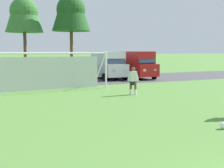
{
  "coord_description": "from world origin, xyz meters",
  "views": [
    {
      "loc": [
        -4.6,
        -2.31,
        2.6
      ],
      "look_at": [
        0.91,
        9.63,
        1.14
      ],
      "focal_mm": 48.37,
      "sensor_mm": 36.0,
      "label": 1
    }
  ],
  "objects_px": {
    "player_defender_far": "(133,81)",
    "parked_car_slot_end": "(137,64)",
    "parked_car_slot_right": "(73,70)",
    "parked_car_slot_far_right": "(108,64)",
    "parked_car_slot_center": "(8,73)",
    "soccer_ball": "(223,126)",
    "soccer_goal": "(51,71)",
    "parked_car_slot_center_right": "(59,70)"
  },
  "relations": [
    {
      "from": "player_defender_far",
      "to": "parked_car_slot_right",
      "type": "bearing_deg",
      "value": 93.01
    },
    {
      "from": "soccer_ball",
      "to": "parked_car_slot_end",
      "type": "relative_size",
      "value": 0.05
    },
    {
      "from": "player_defender_far",
      "to": "parked_car_slot_end",
      "type": "distance_m",
      "value": 10.7
    },
    {
      "from": "soccer_goal",
      "to": "parked_car_slot_center",
      "type": "bearing_deg",
      "value": 114.53
    },
    {
      "from": "parked_car_slot_center",
      "to": "parked_car_slot_center_right",
      "type": "bearing_deg",
      "value": 21.36
    },
    {
      "from": "parked_car_slot_center",
      "to": "parked_car_slot_end",
      "type": "xyz_separation_m",
      "value": [
        11.53,
        0.25,
        0.47
      ]
    },
    {
      "from": "player_defender_far",
      "to": "parked_car_slot_end",
      "type": "relative_size",
      "value": 0.34
    },
    {
      "from": "soccer_ball",
      "to": "parked_car_slot_center",
      "type": "relative_size",
      "value": 0.05
    },
    {
      "from": "parked_car_slot_center_right",
      "to": "parked_car_slot_end",
      "type": "distance_m",
      "value": 7.24
    },
    {
      "from": "player_defender_far",
      "to": "parked_car_slot_center",
      "type": "xyz_separation_m",
      "value": [
        -6.1,
        8.96,
        0.05
      ]
    },
    {
      "from": "parked_car_slot_center_right",
      "to": "parked_car_slot_far_right",
      "type": "relative_size",
      "value": 0.89
    },
    {
      "from": "soccer_goal",
      "to": "parked_car_slot_far_right",
      "type": "distance_m",
      "value": 8.8
    },
    {
      "from": "soccer_goal",
      "to": "parked_car_slot_center_right",
      "type": "distance_m",
      "value": 6.97
    },
    {
      "from": "player_defender_far",
      "to": "parked_car_slot_far_right",
      "type": "distance_m",
      "value": 10.27
    },
    {
      "from": "player_defender_far",
      "to": "parked_car_slot_center_right",
      "type": "relative_size",
      "value": 0.38
    },
    {
      "from": "parked_car_slot_center",
      "to": "parked_car_slot_far_right",
      "type": "bearing_deg",
      "value": 5.9
    },
    {
      "from": "soccer_goal",
      "to": "parked_car_slot_right",
      "type": "relative_size",
      "value": 1.76
    },
    {
      "from": "parked_car_slot_far_right",
      "to": "parked_car_slot_right",
      "type": "bearing_deg",
      "value": 176.03
    },
    {
      "from": "parked_car_slot_far_right",
      "to": "parked_car_slot_end",
      "type": "xyz_separation_m",
      "value": [
        2.66,
        -0.67,
        0.0
      ]
    },
    {
      "from": "soccer_goal",
      "to": "parked_car_slot_right",
      "type": "distance_m",
      "value": 6.88
    },
    {
      "from": "parked_car_slot_center",
      "to": "parked_car_slot_far_right",
      "type": "height_order",
      "value": "parked_car_slot_far_right"
    },
    {
      "from": "player_defender_far",
      "to": "soccer_ball",
      "type": "bearing_deg",
      "value": -97.45
    },
    {
      "from": "parked_car_slot_center",
      "to": "parked_car_slot_end",
      "type": "bearing_deg",
      "value": 1.23
    },
    {
      "from": "soccer_ball",
      "to": "player_defender_far",
      "type": "distance_m",
      "value": 8.28
    },
    {
      "from": "parked_car_slot_center",
      "to": "parked_car_slot_right",
      "type": "relative_size",
      "value": 1.0
    },
    {
      "from": "player_defender_far",
      "to": "parked_car_slot_center",
      "type": "distance_m",
      "value": 10.84
    },
    {
      "from": "soccer_goal",
      "to": "player_defender_far",
      "type": "bearing_deg",
      "value": -46.63
    },
    {
      "from": "soccer_goal",
      "to": "player_defender_far",
      "type": "distance_m",
      "value": 5.68
    },
    {
      "from": "soccer_ball",
      "to": "soccer_goal",
      "type": "bearing_deg",
      "value": 102.93
    },
    {
      "from": "parked_car_slot_center",
      "to": "parked_car_slot_end",
      "type": "relative_size",
      "value": 0.89
    },
    {
      "from": "soccer_goal",
      "to": "parked_car_slot_right",
      "type": "bearing_deg",
      "value": 60.71
    },
    {
      "from": "parked_car_slot_far_right",
      "to": "parked_car_slot_end",
      "type": "distance_m",
      "value": 2.74
    },
    {
      "from": "soccer_goal",
      "to": "parked_car_slot_center_right",
      "type": "bearing_deg",
      "value": 71.18
    },
    {
      "from": "soccer_ball",
      "to": "parked_car_slot_end",
      "type": "xyz_separation_m",
      "value": [
        6.5,
        17.38,
        1.23
      ]
    },
    {
      "from": "soccer_ball",
      "to": "parked_car_slot_far_right",
      "type": "bearing_deg",
      "value": 77.99
    },
    {
      "from": "soccer_goal",
      "to": "player_defender_far",
      "type": "height_order",
      "value": "soccer_goal"
    },
    {
      "from": "parked_car_slot_center",
      "to": "parked_car_slot_right",
      "type": "bearing_deg",
      "value": 11.63
    },
    {
      "from": "parked_car_slot_right",
      "to": "parked_car_slot_far_right",
      "type": "height_order",
      "value": "parked_car_slot_far_right"
    },
    {
      "from": "soccer_ball",
      "to": "parked_car_slot_far_right",
      "type": "distance_m",
      "value": 18.49
    },
    {
      "from": "parked_car_slot_center_right",
      "to": "parked_car_slot_far_right",
      "type": "distance_m",
      "value": 4.52
    },
    {
      "from": "parked_car_slot_center",
      "to": "parked_car_slot_center_right",
      "type": "xyz_separation_m",
      "value": [
        4.45,
        1.74,
        0.0
      ]
    },
    {
      "from": "soccer_goal",
      "to": "parked_car_slot_end",
      "type": "bearing_deg",
      "value": 28.63
    }
  ]
}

